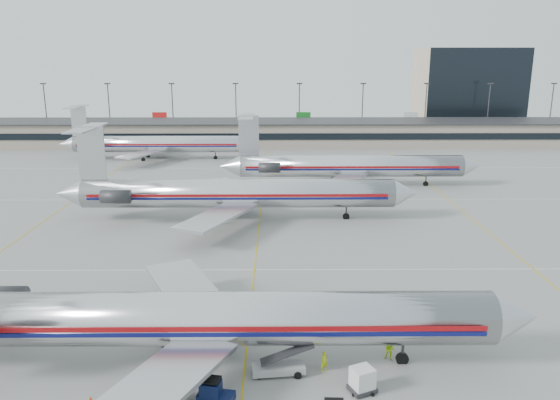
{
  "coord_description": "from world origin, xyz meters",
  "views": [
    {
      "loc": [
        2.31,
        -44.62,
        21.93
      ],
      "look_at": [
        2.83,
        22.43,
        4.5
      ],
      "focal_mm": 35.0,
      "sensor_mm": 36.0,
      "label": 1
    }
  ],
  "objects_px": {
    "jet_foreground": "(187,318)",
    "jet_second_row": "(231,193)",
    "belt_loader": "(280,366)",
    "uld_container": "(362,380)",
    "tug_center": "(214,393)"
  },
  "relations": [
    {
      "from": "uld_container",
      "to": "belt_loader",
      "type": "xyz_separation_m",
      "value": [
        -5.58,
        2.13,
        -0.26
      ]
    },
    {
      "from": "jet_second_row",
      "to": "uld_container",
      "type": "distance_m",
      "value": 42.93
    },
    {
      "from": "belt_loader",
      "to": "tug_center",
      "type": "bearing_deg",
      "value": -147.18
    },
    {
      "from": "jet_foreground",
      "to": "tug_center",
      "type": "xyz_separation_m",
      "value": [
        2.41,
        -4.94,
        -2.87
      ]
    },
    {
      "from": "jet_foreground",
      "to": "jet_second_row",
      "type": "distance_m",
      "value": 37.56
    },
    {
      "from": "jet_foreground",
      "to": "jet_second_row",
      "type": "height_order",
      "value": "jet_second_row"
    },
    {
      "from": "jet_second_row",
      "to": "uld_container",
      "type": "relative_size",
      "value": 24.04
    },
    {
      "from": "jet_foreground",
      "to": "jet_second_row",
      "type": "xyz_separation_m",
      "value": [
        0.22,
        37.56,
        0.08
      ]
    },
    {
      "from": "jet_second_row",
      "to": "belt_loader",
      "type": "bearing_deg",
      "value": -80.53
    },
    {
      "from": "jet_foreground",
      "to": "uld_container",
      "type": "distance_m",
      "value": 13.11
    },
    {
      "from": "tug_center",
      "to": "uld_container",
      "type": "relative_size",
      "value": 1.22
    },
    {
      "from": "jet_foreground",
      "to": "belt_loader",
      "type": "relative_size",
      "value": 10.89
    },
    {
      "from": "belt_loader",
      "to": "jet_foreground",
      "type": "bearing_deg",
      "value": 161.66
    },
    {
      "from": "jet_foreground",
      "to": "belt_loader",
      "type": "bearing_deg",
      "value": -11.79
    },
    {
      "from": "jet_foreground",
      "to": "belt_loader",
      "type": "xyz_separation_m",
      "value": [
        6.72,
        -1.4,
        -3.12
      ]
    }
  ]
}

